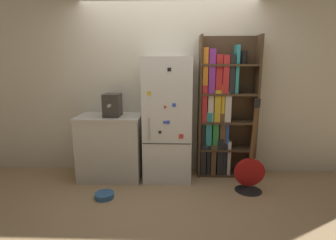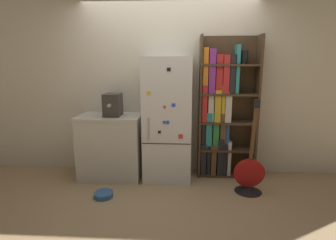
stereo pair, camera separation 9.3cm
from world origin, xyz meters
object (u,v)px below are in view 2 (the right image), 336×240
bookshelf (221,112)px  guitar (249,179)px  pet_bowl (104,194)px  espresso_machine (113,105)px  refrigerator (167,120)px

bookshelf → guitar: bearing=-60.4°
guitar → pet_bowl: 1.86m
espresso_machine → pet_bowl: (0.00, -0.60, -1.04)m
refrigerator → bookshelf: bookshelf is taller
guitar → pet_bowl: size_ratio=5.20×
bookshelf → guitar: 1.00m
refrigerator → guitar: (1.08, -0.40, -0.69)m
guitar → pet_bowl: (-1.83, -0.26, -0.14)m
guitar → refrigerator: bearing=159.5°
refrigerator → pet_bowl: refrigerator is taller
refrigerator → guitar: size_ratio=1.40×
pet_bowl → bookshelf: bearing=28.0°
bookshelf → espresso_machine: bookshelf is taller
espresso_machine → guitar: espresso_machine is taller
refrigerator → espresso_machine: (-0.76, -0.06, 0.21)m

